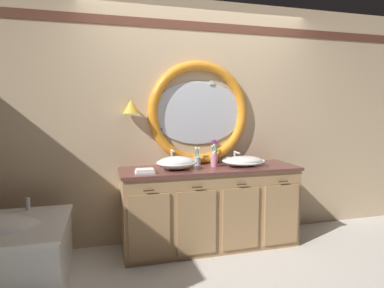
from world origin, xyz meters
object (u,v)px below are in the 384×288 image
(sink_basin_left, at_px, (177,163))
(soap_dispenser, at_px, (214,160))
(folded_hand_towel, at_px, (145,171))
(toothbrush_holder_right, at_px, (214,159))
(toothbrush_holder_left, at_px, (197,160))
(sink_basin_right, at_px, (243,161))

(sink_basin_left, distance_m, soap_dispenser, 0.42)
(sink_basin_left, distance_m, folded_hand_towel, 0.36)
(toothbrush_holder_right, distance_m, folded_hand_towel, 0.88)
(toothbrush_holder_right, bearing_deg, sink_basin_left, -154.32)
(soap_dispenser, xyz_separation_m, folded_hand_towel, (-0.75, -0.17, -0.05))
(toothbrush_holder_left, bearing_deg, soap_dispenser, -45.70)
(toothbrush_holder_left, xyz_separation_m, toothbrush_holder_right, (0.20, 0.03, 0.01))
(sink_basin_right, height_order, folded_hand_towel, sink_basin_right)
(toothbrush_holder_left, height_order, toothbrush_holder_right, toothbrush_holder_right)
(toothbrush_holder_right, xyz_separation_m, folded_hand_towel, (-0.80, -0.35, -0.04))
(sink_basin_right, bearing_deg, toothbrush_holder_left, 156.40)
(folded_hand_towel, bearing_deg, toothbrush_holder_left, 27.91)
(sink_basin_left, relative_size, toothbrush_holder_left, 2.06)
(sink_basin_right, distance_m, toothbrush_holder_left, 0.49)
(sink_basin_left, distance_m, sink_basin_right, 0.72)
(toothbrush_holder_left, xyz_separation_m, folded_hand_towel, (-0.60, -0.32, -0.03))
(sink_basin_left, bearing_deg, toothbrush_holder_left, 36.06)
(toothbrush_holder_right, relative_size, soap_dispenser, 1.32)
(sink_basin_left, bearing_deg, toothbrush_holder_right, 25.68)
(toothbrush_holder_right, distance_m, soap_dispenser, 0.19)
(folded_hand_towel, bearing_deg, sink_basin_left, 20.24)
(toothbrush_holder_left, relative_size, soap_dispenser, 1.17)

